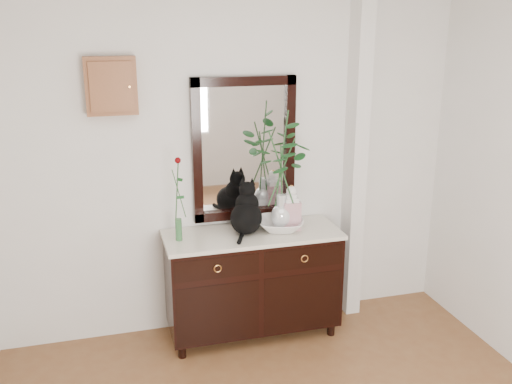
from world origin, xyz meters
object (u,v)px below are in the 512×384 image
object	(u,v)px
cat	(246,208)
lotus_bowl	(281,225)
sideboard	(253,278)
ginger_jar	(291,207)

from	to	relation	value
cat	lotus_bowl	distance (m)	0.31
sideboard	cat	xyz separation A→B (m)	(-0.04, 0.02, 0.57)
cat	sideboard	bearing A→B (deg)	-3.44
lotus_bowl	sideboard	bearing A→B (deg)	-179.53
lotus_bowl	ginger_jar	world-z (taller)	ginger_jar
sideboard	cat	bearing A→B (deg)	154.64
cat	lotus_bowl	xyz separation A→B (m)	(0.27, -0.02, -0.15)
lotus_bowl	cat	bearing A→B (deg)	176.06
sideboard	lotus_bowl	world-z (taller)	lotus_bowl
lotus_bowl	ginger_jar	distance (m)	0.16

